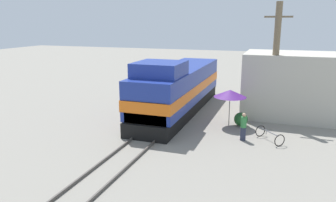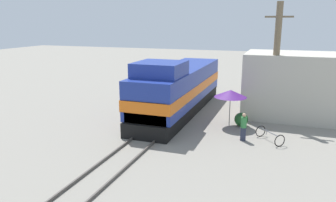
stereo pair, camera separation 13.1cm
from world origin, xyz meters
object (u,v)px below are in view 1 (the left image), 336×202
(utility_pole, at_px, (275,63))
(billboard_sign, at_px, (280,85))
(vendor_umbrella, at_px, (230,93))
(person_bystander, at_px, (243,126))
(bicycle, at_px, (270,135))
(locomotive, at_px, (177,89))

(utility_pole, height_order, billboard_sign, utility_pole)
(billboard_sign, bearing_deg, utility_pole, -105.28)
(vendor_umbrella, distance_m, person_bystander, 3.11)
(vendor_umbrella, height_order, bicycle, vendor_umbrella)
(vendor_umbrella, xyz_separation_m, billboard_sign, (3.08, 3.51, 0.15))
(utility_pole, xyz_separation_m, person_bystander, (-1.40, -4.42, -3.21))
(person_bystander, relative_size, bicycle, 0.91)
(vendor_umbrella, relative_size, bicycle, 1.34)
(utility_pole, xyz_separation_m, billboard_sign, (0.45, 1.63, -1.74))
(vendor_umbrella, bearing_deg, bicycle, -38.71)
(locomotive, xyz_separation_m, bicycle, (6.98, -4.09, -1.49))
(vendor_umbrella, relative_size, billboard_sign, 0.78)
(locomotive, xyz_separation_m, person_bystander, (5.49, -4.45, -0.95))
(locomotive, bearing_deg, person_bystander, -39.02)
(utility_pole, distance_m, vendor_umbrella, 3.75)
(locomotive, bearing_deg, bicycle, -30.41)
(utility_pole, bearing_deg, vendor_umbrella, -144.42)
(locomotive, xyz_separation_m, vendor_umbrella, (4.26, -1.92, 0.37))
(billboard_sign, distance_m, bicycle, 6.05)
(billboard_sign, relative_size, bicycle, 1.72)
(utility_pole, bearing_deg, billboard_sign, 74.72)
(vendor_umbrella, distance_m, billboard_sign, 4.67)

